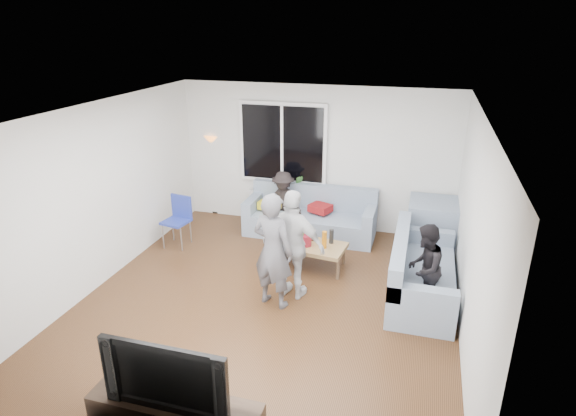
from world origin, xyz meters
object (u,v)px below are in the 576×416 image
(coffee_table, at_px, (309,256))
(player_left, at_px, (273,251))
(player_right, at_px, (293,245))
(spectator_right, at_px, (424,268))
(floor_lamp, at_px, (215,175))
(side_chair, at_px, (176,222))
(spectator_back, at_px, (283,202))
(television, at_px, (171,370))
(sofa_back_section, at_px, (310,213))
(sofa_right_section, at_px, (424,268))

(coffee_table, relative_size, player_left, 0.69)
(player_right, bearing_deg, spectator_right, -164.83)
(floor_lamp, bearing_deg, side_chair, -90.00)
(coffee_table, bearing_deg, spectator_back, 122.57)
(coffee_table, bearing_deg, spectator_right, -22.37)
(player_right, bearing_deg, television, 92.47)
(sofa_back_section, relative_size, spectator_right, 1.90)
(floor_lamp, distance_m, spectator_right, 4.77)
(television, bearing_deg, floor_lamp, 110.38)
(sofa_right_section, relative_size, television, 1.71)
(sofa_back_section, relative_size, side_chair, 2.67)
(player_left, bearing_deg, television, 101.55)
(sofa_back_section, relative_size, sofa_right_section, 1.15)
(side_chair, bearing_deg, sofa_back_section, 37.22)
(player_right, bearing_deg, sofa_right_section, -153.44)
(television, bearing_deg, sofa_right_section, 57.01)
(television, bearing_deg, player_right, 82.51)
(side_chair, distance_m, floor_lamp, 1.66)
(coffee_table, distance_m, television, 3.63)
(coffee_table, xyz_separation_m, floor_lamp, (-2.36, 1.77, 0.58))
(player_right, relative_size, television, 1.33)
(side_chair, relative_size, player_right, 0.55)
(television, bearing_deg, side_chair, 118.13)
(spectator_right, height_order, spectator_back, spectator_right)
(side_chair, height_order, player_left, player_left)
(side_chair, xyz_separation_m, player_left, (2.14, -1.28, 0.37))
(sofa_back_section, distance_m, player_right, 2.11)
(sofa_right_section, bearing_deg, television, 147.01)
(television, bearing_deg, sofa_back_section, 88.86)
(player_left, bearing_deg, player_right, -110.31)
(side_chair, height_order, spectator_back, spectator_back)
(side_chair, bearing_deg, player_right, -13.17)
(side_chair, relative_size, television, 0.73)
(sofa_back_section, xyz_separation_m, television, (-0.10, -4.77, 0.35))
(coffee_table, height_order, spectator_back, spectator_back)
(floor_lamp, distance_m, spectator_back, 1.67)
(floor_lamp, bearing_deg, spectator_back, -18.75)
(spectator_right, bearing_deg, sofa_right_section, -166.85)
(television, bearing_deg, player_left, 86.28)
(coffee_table, relative_size, player_right, 0.71)
(side_chair, bearing_deg, player_left, -20.82)
(player_right, bearing_deg, side_chair, -13.30)
(player_left, bearing_deg, sofa_right_section, -142.41)
(television, bearing_deg, spectator_right, 53.85)
(spectator_right, height_order, television, spectator_right)
(floor_lamp, relative_size, player_left, 0.97)
(spectator_back, relative_size, television, 0.97)
(sofa_back_section, relative_size, floor_lamp, 1.47)
(sofa_right_section, height_order, side_chair, side_chair)
(side_chair, bearing_deg, spectator_right, -1.66)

